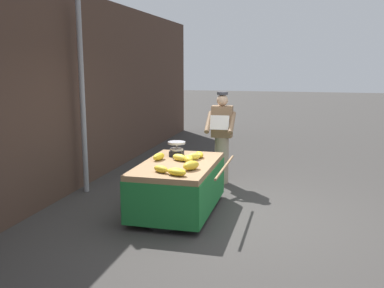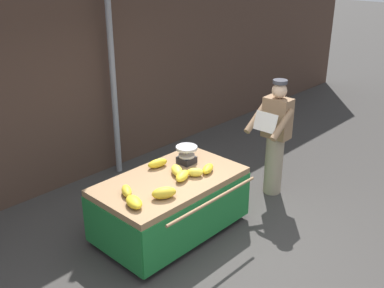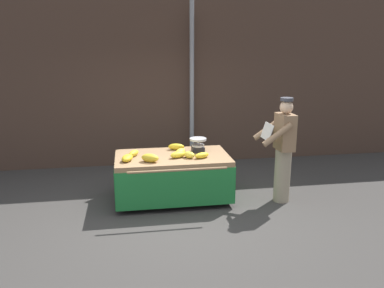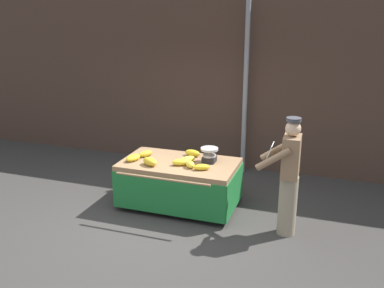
{
  "view_description": "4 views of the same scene",
  "coord_description": "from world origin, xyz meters",
  "px_view_note": "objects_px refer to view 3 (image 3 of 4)",
  "views": [
    {
      "loc": [
        -5.94,
        -0.92,
        2.22
      ],
      "look_at": [
        0.52,
        0.71,
        0.98
      ],
      "focal_mm": 40.28,
      "sensor_mm": 36.0,
      "label": 1
    },
    {
      "loc": [
        -3.3,
        -2.76,
        3.32
      ],
      "look_at": [
        0.42,
        0.77,
        1.13
      ],
      "focal_mm": 42.32,
      "sensor_mm": 36.0,
      "label": 2
    },
    {
      "loc": [
        -0.61,
        -5.29,
        2.55
      ],
      "look_at": [
        0.39,
        0.72,
        0.97
      ],
      "focal_mm": 36.79,
      "sensor_mm": 36.0,
      "label": 3
    },
    {
      "loc": [
        2.35,
        -5.16,
        3.09
      ],
      "look_at": [
        0.25,
        0.93,
        1.04
      ],
      "focal_mm": 39.91,
      "sensor_mm": 36.0,
      "label": 4
    }
  ],
  "objects_px": {
    "banana_bunch_4": "(134,153)",
    "banana_bunch_5": "(189,155)",
    "banana_cart": "(172,167)",
    "banana_bunch_7": "(180,152)",
    "banana_bunch_2": "(178,155)",
    "weighing_scale": "(198,145)",
    "banana_bunch_0": "(202,155)",
    "banana_bunch_3": "(127,158)",
    "banana_bunch_6": "(176,147)",
    "vendor_person": "(283,150)",
    "banana_bunch_1": "(150,158)",
    "street_pole": "(192,86)"
  },
  "relations": [
    {
      "from": "banana_cart",
      "to": "weighing_scale",
      "type": "height_order",
      "value": "weighing_scale"
    },
    {
      "from": "banana_bunch_7",
      "to": "vendor_person",
      "type": "bearing_deg",
      "value": -12.61
    },
    {
      "from": "banana_bunch_3",
      "to": "vendor_person",
      "type": "distance_m",
      "value": 2.48
    },
    {
      "from": "street_pole",
      "to": "banana_bunch_7",
      "type": "bearing_deg",
      "value": -104.95
    },
    {
      "from": "weighing_scale",
      "to": "banana_bunch_6",
      "type": "height_order",
      "value": "weighing_scale"
    },
    {
      "from": "banana_bunch_1",
      "to": "banana_bunch_2",
      "type": "height_order",
      "value": "banana_bunch_1"
    },
    {
      "from": "weighing_scale",
      "to": "banana_bunch_4",
      "type": "relative_size",
      "value": 1.1
    },
    {
      "from": "street_pole",
      "to": "banana_bunch_7",
      "type": "xyz_separation_m",
      "value": [
        -0.5,
        -1.85,
        -0.86
      ]
    },
    {
      "from": "banana_bunch_0",
      "to": "banana_bunch_4",
      "type": "distance_m",
      "value": 1.1
    },
    {
      "from": "banana_bunch_1",
      "to": "banana_bunch_6",
      "type": "relative_size",
      "value": 1.02
    },
    {
      "from": "banana_bunch_1",
      "to": "vendor_person",
      "type": "relative_size",
      "value": 0.16
    },
    {
      "from": "banana_bunch_0",
      "to": "vendor_person",
      "type": "xyz_separation_m",
      "value": [
        1.3,
        -0.12,
        0.06
      ]
    },
    {
      "from": "banana_bunch_0",
      "to": "banana_bunch_3",
      "type": "xyz_separation_m",
      "value": [
        -1.17,
        0.04,
        0.0
      ]
    },
    {
      "from": "banana_bunch_3",
      "to": "banana_bunch_7",
      "type": "xyz_separation_m",
      "value": [
        0.86,
        0.2,
        0.0
      ]
    },
    {
      "from": "street_pole",
      "to": "banana_bunch_6",
      "type": "xyz_separation_m",
      "value": [
        -0.52,
        -1.53,
        -0.85
      ]
    },
    {
      "from": "banana_bunch_2",
      "to": "vendor_person",
      "type": "xyz_separation_m",
      "value": [
        1.67,
        -0.21,
        0.06
      ]
    },
    {
      "from": "street_pole",
      "to": "banana_bunch_1",
      "type": "xyz_separation_m",
      "value": [
        -1.01,
        -2.17,
        -0.84
      ]
    },
    {
      "from": "street_pole",
      "to": "vendor_person",
      "type": "relative_size",
      "value": 1.95
    },
    {
      "from": "banana_cart",
      "to": "banana_bunch_7",
      "type": "xyz_separation_m",
      "value": [
        0.14,
        0.02,
        0.25
      ]
    },
    {
      "from": "banana_cart",
      "to": "banana_bunch_3",
      "type": "bearing_deg",
      "value": -165.59
    },
    {
      "from": "banana_bunch_2",
      "to": "banana_bunch_7",
      "type": "relative_size",
      "value": 0.98
    },
    {
      "from": "banana_bunch_5",
      "to": "vendor_person",
      "type": "distance_m",
      "value": 1.51
    },
    {
      "from": "banana_bunch_6",
      "to": "vendor_person",
      "type": "bearing_deg",
      "value": -22.6
    },
    {
      "from": "banana_bunch_6",
      "to": "banana_bunch_3",
      "type": "bearing_deg",
      "value": -147.61
    },
    {
      "from": "banana_bunch_7",
      "to": "banana_bunch_2",
      "type": "bearing_deg",
      "value": -111.37
    },
    {
      "from": "weighing_scale",
      "to": "banana_bunch_0",
      "type": "bearing_deg",
      "value": -90.91
    },
    {
      "from": "banana_cart",
      "to": "banana_bunch_0",
      "type": "distance_m",
      "value": 0.56
    },
    {
      "from": "banana_bunch_2",
      "to": "banana_bunch_4",
      "type": "xyz_separation_m",
      "value": [
        -0.7,
        0.2,
        -0.0
      ]
    },
    {
      "from": "vendor_person",
      "to": "banana_bunch_6",
      "type": "bearing_deg",
      "value": 157.4
    },
    {
      "from": "banana_bunch_3",
      "to": "vendor_person",
      "type": "xyz_separation_m",
      "value": [
        2.47,
        -0.16,
        0.06
      ]
    },
    {
      "from": "banana_bunch_1",
      "to": "vendor_person",
      "type": "bearing_deg",
      "value": -1.31
    },
    {
      "from": "banana_bunch_2",
      "to": "weighing_scale",
      "type": "bearing_deg",
      "value": 37.73
    },
    {
      "from": "weighing_scale",
      "to": "banana_bunch_6",
      "type": "xyz_separation_m",
      "value": [
        -0.34,
        0.18,
        -0.06
      ]
    },
    {
      "from": "banana_bunch_4",
      "to": "vendor_person",
      "type": "relative_size",
      "value": 0.15
    },
    {
      "from": "weighing_scale",
      "to": "banana_bunch_4",
      "type": "height_order",
      "value": "weighing_scale"
    },
    {
      "from": "banana_bunch_4",
      "to": "banana_bunch_5",
      "type": "height_order",
      "value": "banana_bunch_5"
    },
    {
      "from": "banana_bunch_4",
      "to": "banana_bunch_5",
      "type": "relative_size",
      "value": 1.26
    },
    {
      "from": "banana_bunch_7",
      "to": "banana_bunch_4",
      "type": "bearing_deg",
      "value": 176.21
    },
    {
      "from": "weighing_scale",
      "to": "banana_bunch_1",
      "type": "relative_size",
      "value": 1.0
    },
    {
      "from": "weighing_scale",
      "to": "vendor_person",
      "type": "height_order",
      "value": "vendor_person"
    },
    {
      "from": "banana_bunch_1",
      "to": "banana_bunch_2",
      "type": "bearing_deg",
      "value": 19.3
    },
    {
      "from": "banana_bunch_4",
      "to": "banana_bunch_0",
      "type": "bearing_deg",
      "value": -15.19
    },
    {
      "from": "banana_bunch_3",
      "to": "banana_bunch_5",
      "type": "bearing_deg",
      "value": 0.16
    },
    {
      "from": "banana_cart",
      "to": "weighing_scale",
      "type": "relative_size",
      "value": 6.63
    },
    {
      "from": "vendor_person",
      "to": "banana_bunch_7",
      "type": "bearing_deg",
      "value": 167.39
    },
    {
      "from": "banana_bunch_5",
      "to": "banana_bunch_7",
      "type": "relative_size",
      "value": 0.74
    },
    {
      "from": "banana_bunch_4",
      "to": "banana_bunch_6",
      "type": "relative_size",
      "value": 0.93
    },
    {
      "from": "banana_bunch_1",
      "to": "banana_bunch_3",
      "type": "relative_size",
      "value": 1.0
    },
    {
      "from": "banana_cart",
      "to": "banana_bunch_3",
      "type": "distance_m",
      "value": 0.79
    },
    {
      "from": "banana_bunch_5",
      "to": "banana_bunch_7",
      "type": "height_order",
      "value": "banana_bunch_5"
    }
  ]
}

